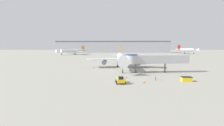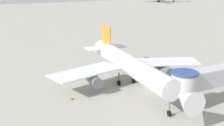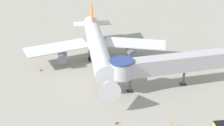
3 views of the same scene
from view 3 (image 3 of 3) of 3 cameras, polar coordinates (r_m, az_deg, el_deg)
ground_plane at (r=62.56m, az=-0.37°, el=-1.06°), size 800.00×800.00×0.00m
main_airplane at (r=62.64m, az=-2.69°, el=2.98°), size 29.97×33.13×9.45m
jet_bridge at (r=54.59m, az=9.16°, el=-0.30°), size 21.60×5.14×6.22m
traffic_cone_near_nose at (r=46.89m, az=0.84°, el=-10.68°), size 0.42×0.42×0.69m
traffic_cone_port_wing at (r=63.34m, az=-12.93°, el=-1.06°), size 0.43×0.43×0.72m
ground_crew_marshaller at (r=46.09m, az=10.80°, el=-10.96°), size 0.30×0.37×1.68m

